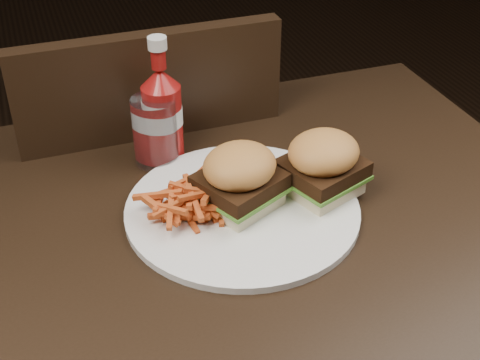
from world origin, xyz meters
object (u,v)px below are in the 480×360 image
object	(u,v)px
ketchup_bottle	(163,122)
tumbler	(155,131)
chair_far	(142,211)
plate	(242,209)
dining_table	(167,253)

from	to	relation	value
ketchup_bottle	tumbler	world-z (taller)	ketchup_bottle
chair_far	tumbler	world-z (taller)	tumbler
plate	tumbler	xyz separation A→B (m)	(-0.08, 0.17, 0.05)
dining_table	chair_far	xyz separation A→B (m)	(0.05, 0.50, -0.30)
chair_far	dining_table	bearing A→B (deg)	83.91
ketchup_bottle	tumbler	bearing A→B (deg)	-139.27
chair_far	tumbler	bearing A→B (deg)	86.94
ketchup_bottle	dining_table	bearing A→B (deg)	-103.68
chair_far	plate	xyz separation A→B (m)	(0.07, -0.47, 0.33)
ketchup_bottle	chair_far	bearing A→B (deg)	90.61
dining_table	tumbler	bearing A→B (deg)	79.92
dining_table	ketchup_bottle	bearing A→B (deg)	76.32
tumbler	chair_far	bearing A→B (deg)	87.34
dining_table	ketchup_bottle	world-z (taller)	ketchup_bottle
chair_far	plate	world-z (taller)	plate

